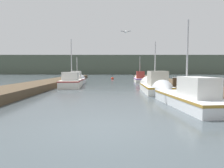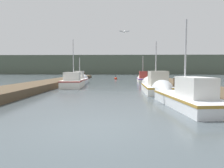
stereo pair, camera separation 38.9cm
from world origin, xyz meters
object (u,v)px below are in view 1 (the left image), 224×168
(mooring_piling_0, at_px, (81,76))
(seagull_lead, at_px, (126,32))
(fishing_boat_3, at_px, (78,80))
(fishing_boat_4, at_px, (140,78))
(fishing_boat_0, at_px, (183,96))
(fishing_boat_2, at_px, (73,82))
(mooring_piling_2, at_px, (76,77))
(mooring_piling_3, at_px, (74,77))
(fishing_boat_1, at_px, (155,85))
(channel_buoy, at_px, (113,79))
(mooring_piling_1, at_px, (175,85))

(mooring_piling_0, height_order, seagull_lead, seagull_lead)
(fishing_boat_3, distance_m, seagull_lead, 14.42)
(fishing_boat_4, bearing_deg, fishing_boat_0, -88.61)
(fishing_boat_2, relative_size, mooring_piling_2, 4.36)
(fishing_boat_4, height_order, seagull_lead, seagull_lead)
(fishing_boat_4, distance_m, mooring_piling_0, 9.85)
(fishing_boat_2, bearing_deg, seagull_lead, -65.28)
(fishing_boat_2, bearing_deg, mooring_piling_3, 95.83)
(fishing_boat_1, xyz_separation_m, fishing_boat_4, (0.56, 12.14, -0.03))
(fishing_boat_1, relative_size, fishing_boat_2, 1.05)
(mooring_piling_3, bearing_deg, fishing_boat_4, 1.87)
(fishing_boat_3, height_order, seagull_lead, seagull_lead)
(fishing_boat_0, height_order, fishing_boat_1, fishing_boat_0)
(fishing_boat_4, relative_size, mooring_piling_0, 3.54)
(mooring_piling_2, xyz_separation_m, channel_buoy, (5.09, 6.28, -0.49))
(fishing_boat_2, xyz_separation_m, mooring_piling_3, (-1.31, 7.65, 0.16))
(mooring_piling_0, bearing_deg, fishing_boat_0, -68.91)
(fishing_boat_3, bearing_deg, mooring_piling_3, 105.96)
(fishing_boat_4, xyz_separation_m, mooring_piling_0, (-8.81, 4.41, 0.22))
(fishing_boat_1, xyz_separation_m, mooring_piling_1, (1.35, -0.68, 0.10))
(fishing_boat_0, distance_m, mooring_piling_1, 4.92)
(mooring_piling_2, height_order, seagull_lead, seagull_lead)
(mooring_piling_0, distance_m, mooring_piling_3, 4.70)
(fishing_boat_3, xyz_separation_m, mooring_piling_3, (-1.03, 3.02, 0.20))
(fishing_boat_2, height_order, seagull_lead, fishing_boat_2)
(mooring_piling_0, distance_m, channel_buoy, 5.47)
(fishing_boat_4, bearing_deg, fishing_boat_3, -155.01)
(mooring_piling_2, distance_m, mooring_piling_3, 0.44)
(fishing_boat_2, bearing_deg, fishing_boat_0, -56.56)
(mooring_piling_0, bearing_deg, fishing_boat_4, -26.57)
(mooring_piling_0, xyz_separation_m, mooring_piling_3, (-0.20, -4.70, -0.04))
(fishing_boat_2, distance_m, fishing_boat_4, 11.06)
(fishing_boat_3, bearing_deg, seagull_lead, -72.25)
(seagull_lead, bearing_deg, mooring_piling_3, -75.04)
(mooring_piling_1, distance_m, mooring_piling_2, 16.12)
(fishing_boat_4, height_order, mooring_piling_2, fishing_boat_4)
(fishing_boat_0, xyz_separation_m, mooring_piling_2, (-8.50, 17.72, 0.23))
(fishing_boat_3, distance_m, channel_buoy, 10.60)
(fishing_boat_1, relative_size, mooring_piling_1, 5.08)
(mooring_piling_2, relative_size, mooring_piling_3, 1.01)
(fishing_boat_1, bearing_deg, channel_buoy, 101.64)
(fishing_boat_3, height_order, mooring_piling_3, fishing_boat_3)
(fishing_boat_4, relative_size, mooring_piling_2, 3.72)
(fishing_boat_2, bearing_deg, fishing_boat_1, -34.39)
(fishing_boat_0, relative_size, mooring_piling_1, 5.60)
(fishing_boat_1, relative_size, mooring_piling_0, 4.35)
(mooring_piling_1, xyz_separation_m, mooring_piling_2, (-9.62, 12.93, 0.06))
(channel_buoy, relative_size, seagull_lead, 1.74)
(fishing_boat_1, bearing_deg, mooring_piling_3, 127.41)
(mooring_piling_1, xyz_separation_m, seagull_lead, (-3.85, -3.63, 3.15))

